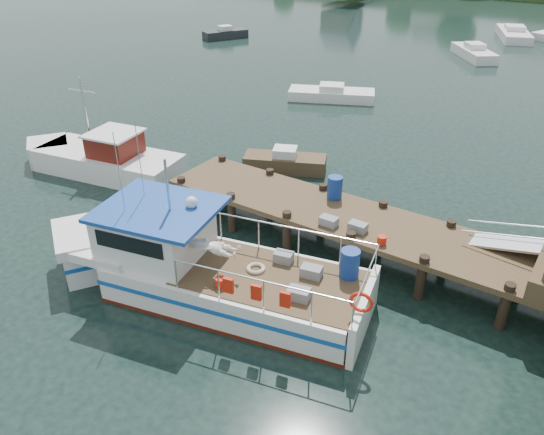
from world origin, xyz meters
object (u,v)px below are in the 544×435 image
Objects in this scene: moored_a at (331,94)px; moored_b at (474,52)px; work_boat at (102,158)px; moored_d at (514,34)px; moored_e at (225,34)px; moored_rowboat at (285,162)px; lobster_boat at (197,267)px; dock at (509,239)px.

moored_b is (4.40, 17.25, 0.08)m from moored_a.
work_boat reaches higher than moored_d.
work_boat reaches higher than moored_a.
moored_e is (-14.91, 28.11, -0.26)m from work_boat.
moored_a is 0.76× the size of moored_d.
moored_a is at bearing -91.59° from moored_d.
moored_b is (0.89, 28.37, 0.05)m from moored_rowboat.
work_boat is 31.82m from moored_e.
moored_b is 23.42m from moored_e.
lobster_boat is at bearing -34.89° from work_boat.
moored_rowboat is at bearing -76.93° from moored_a.
moored_b is 10.70m from moored_d.
moored_a is 21.94m from moored_e.
moored_b is at bearing -85.67° from moored_d.
dock is 1.47× the size of lobster_boat.
moored_b is at bearing 71.21° from moored_a.
moored_rowboat is at bearing 94.00° from lobster_boat.
moored_b is at bearing 66.32° from work_boat.
moored_a is at bearing 112.85° from moored_rowboat.
moored_b is (-1.93, 37.91, -0.51)m from lobster_boat.
moored_b is at bearing 30.35° from moored_e.
moored_d is at bearing 101.77° from dock.
dock reaches higher than moored_d.
moored_a is at bearing 94.57° from lobster_boat.
work_boat is at bearing -106.69° from moored_a.
moored_rowboat is 11.67m from moored_a.
lobster_boat is 1.46× the size of moored_d.
lobster_boat is at bearing -77.41° from moored_a.
moored_e reaches higher than moored_rowboat.
dock is at bearing -22.85° from moored_e.
lobster_boat is 37.96m from moored_b.
moored_a is at bearing 67.41° from work_boat.
dock is at bearing -8.81° from work_boat.
work_boat is at bearing -178.45° from dock.
lobster_boat reaches higher than moored_e.
moored_b is (-9.99, 32.93, -1.78)m from dock.
lobster_boat is 21.62m from moored_a.
moored_e is at bearing 114.72° from lobster_boat.
lobster_boat is at bearing -35.54° from moored_e.
moored_rowboat is 28.39m from moored_b.
moored_d is at bearing 92.68° from moored_rowboat.
moored_a is (-14.39, 15.68, -1.86)m from dock.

